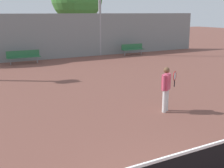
{
  "coord_description": "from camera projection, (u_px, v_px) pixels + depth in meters",
  "views": [
    {
      "loc": [
        -3.83,
        -3.51,
        3.28
      ],
      "look_at": [
        1.38,
        5.5,
        0.87
      ],
      "focal_mm": 50.0,
      "sensor_mm": 36.0,
      "label": 1
    }
  ],
  "objects": [
    {
      "name": "bench_adjacent_court",
      "position": [
        23.0,
        56.0,
        20.18
      ],
      "size": [
        2.15,
        0.4,
        0.85
      ],
      "color": "#28663D",
      "rests_on": "ground_plane"
    },
    {
      "name": "tennis_player",
      "position": [
        166.0,
        87.0,
        10.34
      ],
      "size": [
        0.54,
        0.52,
        1.52
      ],
      "rotation": [
        0.0,
        0.0,
        0.57
      ],
      "color": "silver",
      "rests_on": "ground_plane"
    },
    {
      "name": "bench_courtside_far",
      "position": [
        133.0,
        48.0,
        24.32
      ],
      "size": [
        1.92,
        0.4,
        0.85
      ],
      "color": "#28663D",
      "rests_on": "ground_plane"
    }
  ]
}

